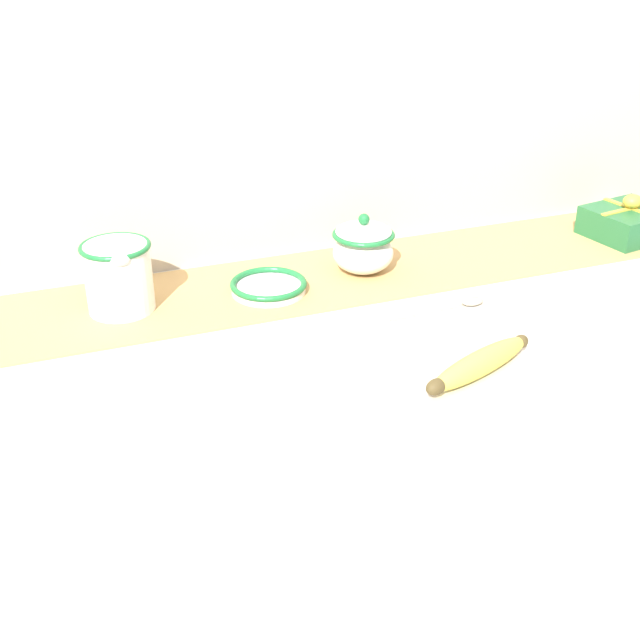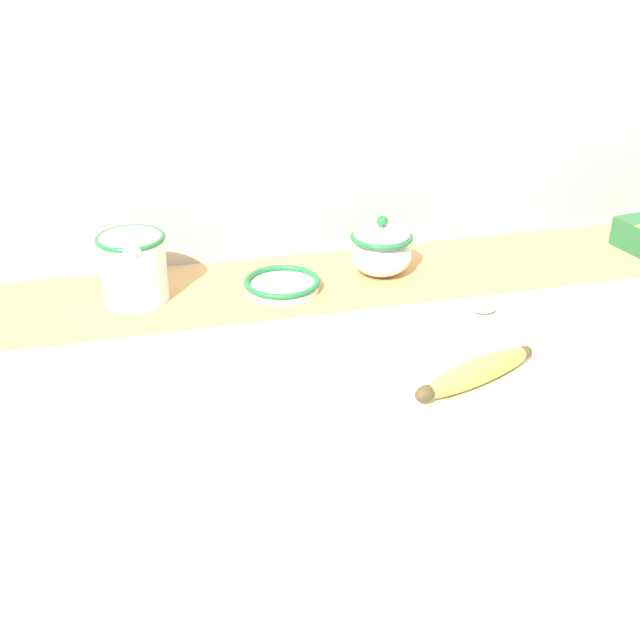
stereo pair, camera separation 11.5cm
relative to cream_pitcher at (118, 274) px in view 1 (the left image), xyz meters
name	(u,v)px [view 1 (the left image)]	position (x,y,z in m)	size (l,w,h in m)	color
countertop	(335,559)	(0.29, -0.21, -0.51)	(1.57, 0.68, 0.90)	beige
back_wall	(262,87)	(0.29, 0.15, 0.24)	(2.37, 0.04, 2.40)	beige
table_runner	(294,283)	(0.29, 0.00, -0.06)	(1.44, 0.24, 0.00)	tan
cream_pitcher	(118,274)	(0.00, 0.00, 0.00)	(0.11, 0.13, 0.12)	white
sugar_bowl	(363,247)	(0.42, 0.00, -0.01)	(0.11, 0.11, 0.11)	white
small_dish	(269,286)	(0.24, -0.02, -0.05)	(0.13, 0.13, 0.02)	white
banana	(480,363)	(0.43, -0.38, -0.04)	(0.21, 0.11, 0.04)	#DBCC4C
spoon	(466,303)	(0.53, -0.18, -0.06)	(0.17, 0.03, 0.01)	#A89E89
gift_box	(629,222)	(0.98, -0.03, -0.03)	(0.17, 0.15, 0.08)	#236638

